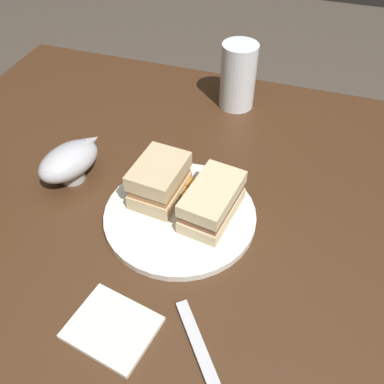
{
  "coord_description": "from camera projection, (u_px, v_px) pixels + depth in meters",
  "views": [
    {
      "loc": [
        -0.15,
        0.51,
        1.26
      ],
      "look_at": [
        0.01,
        0.03,
        0.76
      ],
      "focal_mm": 39.68,
      "sensor_mm": 36.0,
      "label": 1
    }
  ],
  "objects": [
    {
      "name": "ground_plane",
      "position": [
        199.0,
        366.0,
        1.26
      ],
      "size": [
        6.0,
        6.0,
        0.0
      ],
      "primitive_type": "plane",
      "color": "#4C4238"
    },
    {
      "name": "dining_table",
      "position": [
        200.0,
        301.0,
        1.0
      ],
      "size": [
        1.17,
        0.81,
        0.73
      ],
      "primitive_type": "cube",
      "color": "#422816",
      "rests_on": "ground"
    },
    {
      "name": "plate",
      "position": [
        180.0,
        215.0,
        0.7
      ],
      "size": [
        0.25,
        0.25,
        0.01
      ],
      "primitive_type": "cylinder",
      "color": "silver",
      "rests_on": "dining_table"
    },
    {
      "name": "sandwich_half_left",
      "position": [
        212.0,
        202.0,
        0.67
      ],
      "size": [
        0.08,
        0.13,
        0.06
      ],
      "color": "beige",
      "rests_on": "plate"
    },
    {
      "name": "sandwich_half_right",
      "position": [
        160.0,
        181.0,
        0.7
      ],
      "size": [
        0.08,
        0.11,
        0.07
      ],
      "color": "#CCB284",
      "rests_on": "plate"
    },
    {
      "name": "potato_wedge_front",
      "position": [
        193.0,
        186.0,
        0.72
      ],
      "size": [
        0.04,
        0.02,
        0.02
      ],
      "primitive_type": "cube",
      "rotation": [
        0.0,
        0.0,
        3.18
      ],
      "color": "#AD702D",
      "rests_on": "plate"
    },
    {
      "name": "potato_wedge_middle",
      "position": [
        196.0,
        198.0,
        0.7
      ],
      "size": [
        0.04,
        0.06,
        0.02
      ],
      "primitive_type": "cube",
      "rotation": [
        0.0,
        0.0,
        1.92
      ],
      "color": "gold",
      "rests_on": "plate"
    },
    {
      "name": "potato_wedge_back",
      "position": [
        214.0,
        194.0,
        0.71
      ],
      "size": [
        0.04,
        0.04,
        0.02
      ],
      "primitive_type": "cube",
      "rotation": [
        0.0,
        0.0,
        2.17
      ],
      "color": "#AD702D",
      "rests_on": "plate"
    },
    {
      "name": "potato_wedge_left_edge",
      "position": [
        201.0,
        193.0,
        0.71
      ],
      "size": [
        0.03,
        0.05,
        0.02
      ],
      "primitive_type": "cube",
      "rotation": [
        0.0,
        0.0,
        1.35
      ],
      "color": "gold",
      "rests_on": "plate"
    },
    {
      "name": "potato_wedge_right_edge",
      "position": [
        201.0,
        189.0,
        0.72
      ],
      "size": [
        0.05,
        0.04,
        0.02
      ],
      "primitive_type": "cube",
      "rotation": [
        0.0,
        0.0,
        0.64
      ],
      "color": "#B77F33",
      "rests_on": "plate"
    },
    {
      "name": "potato_wedge_stray",
      "position": [
        177.0,
        188.0,
        0.72
      ],
      "size": [
        0.06,
        0.05,
        0.02
      ],
      "primitive_type": "cube",
      "rotation": [
        0.0,
        0.0,
        2.57
      ],
      "color": "#B77F33",
      "rests_on": "plate"
    },
    {
      "name": "pint_glass",
      "position": [
        238.0,
        80.0,
        0.9
      ],
      "size": [
        0.08,
        0.08,
        0.14
      ],
      "color": "white",
      "rests_on": "dining_table"
    },
    {
      "name": "gravy_boat",
      "position": [
        69.0,
        161.0,
        0.74
      ],
      "size": [
        0.11,
        0.14,
        0.07
      ],
      "color": "#B7B7BC",
      "rests_on": "dining_table"
    },
    {
      "name": "napkin",
      "position": [
        112.0,
        328.0,
        0.56
      ],
      "size": [
        0.12,
        0.11,
        0.01
      ],
      "primitive_type": "cube",
      "rotation": [
        0.0,
        0.0,
        -0.18
      ],
      "color": "silver",
      "rests_on": "dining_table"
    },
    {
      "name": "fork",
      "position": [
        205.0,
        363.0,
        0.53
      ],
      "size": [
        0.12,
        0.15,
        0.01
      ],
      "primitive_type": "cube",
      "rotation": [
        0.0,
        0.0,
        2.24
      ],
      "color": "silver",
      "rests_on": "dining_table"
    }
  ]
}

